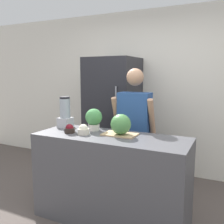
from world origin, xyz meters
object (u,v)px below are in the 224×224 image
object	(u,v)px
bowl_cream	(83,130)
potted_plant	(94,119)
bowl_cherries	(70,129)
refrigerator	(113,117)
blender	(65,113)
watermelon	(121,124)
person	(134,132)

from	to	relation	value
bowl_cream	potted_plant	size ratio (longest dim) A/B	0.50
bowl_cream	bowl_cherries	bearing A→B (deg)	-177.82
refrigerator	potted_plant	distance (m)	1.13
blender	potted_plant	world-z (taller)	blender
refrigerator	bowl_cream	distance (m)	1.33
watermelon	blender	bearing A→B (deg)	174.00
potted_plant	refrigerator	bearing A→B (deg)	104.26
bowl_cherries	bowl_cream	bearing A→B (deg)	2.18
potted_plant	bowl_cream	bearing A→B (deg)	-91.28
refrigerator	person	distance (m)	0.83
person	potted_plant	size ratio (longest dim) A/B	6.61
person	bowl_cream	world-z (taller)	person
watermelon	potted_plant	bearing A→B (deg)	166.59
watermelon	bowl_cream	distance (m)	0.41
blender	potted_plant	bearing A→B (deg)	1.32
refrigerator	person	bearing A→B (deg)	-45.10
bowl_cream	blender	xyz separation A→B (m)	(-0.39, 0.21, 0.12)
person	watermelon	bearing A→B (deg)	-83.37
watermelon	bowl_cream	bearing A→B (deg)	-161.75
person	potted_plant	distance (m)	0.63
person	potted_plant	xyz separation A→B (m)	(-0.31, -0.49, 0.23)
refrigerator	watermelon	size ratio (longest dim) A/B	8.53
bowl_cherries	potted_plant	distance (m)	0.30
person	watermelon	distance (m)	0.63
blender	person	bearing A→B (deg)	35.52
refrigerator	blender	world-z (taller)	refrigerator
watermelon	potted_plant	xyz separation A→B (m)	(-0.38, 0.09, 0.02)
refrigerator	bowl_cream	bearing A→B (deg)	-78.25
refrigerator	blender	distance (m)	1.12
bowl_cherries	blender	size ratio (longest dim) A/B	0.31
watermelon	refrigerator	bearing A→B (deg)	119.15
watermelon	potted_plant	distance (m)	0.39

